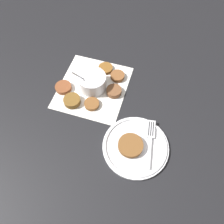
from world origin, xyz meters
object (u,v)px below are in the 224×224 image
Objects in this scene: fritter_on_plate at (131,145)px; fork at (150,138)px; serving_plate at (136,146)px; sauce_bowl at (92,82)px.

fork is at bearing -39.30° from fritter_on_plate.
serving_plate is 2.66× the size of fritter_on_plate.
serving_plate is 1.29× the size of fork.
serving_plate is (-0.15, -0.26, -0.02)m from sauce_bowl.
sauce_bowl is 1.38× the size of fritter_on_plate.
fritter_on_plate reaches higher than serving_plate.
fork is (0.05, -0.03, 0.01)m from serving_plate.
fritter_on_plate is (-0.01, 0.01, 0.02)m from serving_plate.
fritter_on_plate is at bearing 125.93° from serving_plate.
sauce_bowl is 0.67× the size of fork.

